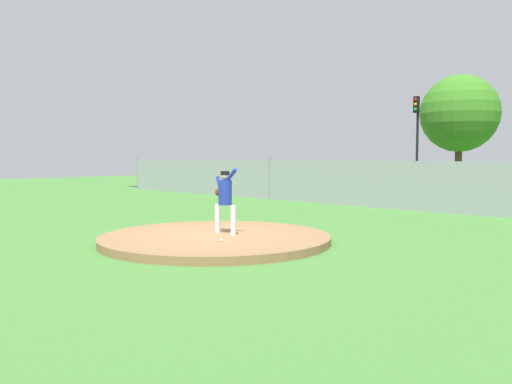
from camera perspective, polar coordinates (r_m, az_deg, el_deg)
The scene contains 12 objects.
ground_plane at distance 16.89m, azimuth 11.04°, elevation -3.07°, with size 80.00×80.00×0.00m, color #427A33.
asphalt_strip at distance 24.42m, azimuth 22.07°, elevation -1.15°, with size 44.00×7.00×0.01m, color #2B2B2D.
pitchers_mound at distance 12.36m, azimuth -4.49°, elevation -5.14°, with size 5.46×5.46×0.18m, color olive.
pitcher_youth at distance 12.39m, azimuth -3.45°, elevation -0.40°, with size 0.80×0.32×1.59m.
baseball at distance 11.32m, azimuth -3.89°, elevation -5.32°, with size 0.07×0.07×0.07m, color white.
chainlink_fence at distance 20.27m, azimuth 17.30°, elevation 0.63°, with size 37.72×0.07×1.97m.
parked_car_navy at distance 25.81m, azimuth 13.81°, elevation 1.02°, with size 1.91×4.76×1.61m.
parked_car_red at distance 24.35m, azimuth 25.15°, elevation 0.69°, with size 1.96×4.40×1.73m.
parked_car_champagne at distance 27.45m, azimuth 9.10°, elevation 1.23°, with size 2.03×4.52×1.60m.
parked_car_white at distance 30.20m, azimuth 2.36°, elevation 1.61°, with size 1.95×4.39×1.73m.
traffic_light_near at distance 30.31m, azimuth 17.30°, elevation 6.76°, with size 0.28×0.46×5.36m.
tree_leaning_west at distance 34.14m, azimuth 21.52°, elevation 8.03°, with size 4.69×4.69×7.01m.
Camera 1 is at (9.19, -8.03, 2.03)m, focal length 36.30 mm.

